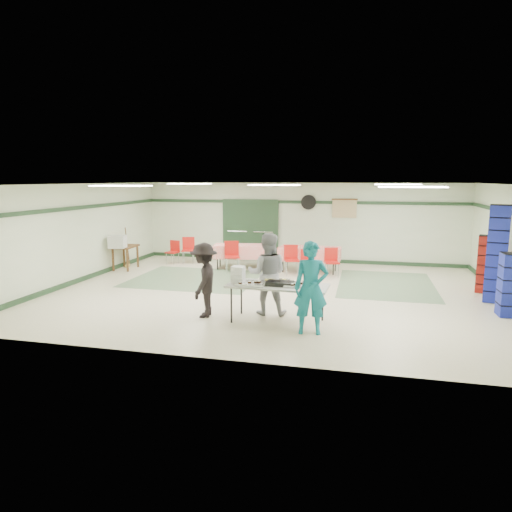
% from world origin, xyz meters
% --- Properties ---
extents(floor, '(11.00, 11.00, 0.00)m').
position_xyz_m(floor, '(0.00, 0.00, 0.00)').
color(floor, beige).
rests_on(floor, ground).
extents(ceiling, '(11.00, 11.00, 0.00)m').
position_xyz_m(ceiling, '(0.00, 0.00, 2.70)').
color(ceiling, white).
rests_on(ceiling, wall_back).
extents(wall_back, '(11.00, 0.00, 11.00)m').
position_xyz_m(wall_back, '(0.00, 4.50, 1.35)').
color(wall_back, beige).
rests_on(wall_back, floor).
extents(wall_front, '(11.00, 0.00, 11.00)m').
position_xyz_m(wall_front, '(0.00, -4.50, 1.35)').
color(wall_front, beige).
rests_on(wall_front, floor).
extents(wall_left, '(0.00, 9.00, 9.00)m').
position_xyz_m(wall_left, '(-5.50, 0.00, 1.35)').
color(wall_left, beige).
rests_on(wall_left, floor).
extents(trim_back, '(11.00, 0.06, 0.10)m').
position_xyz_m(trim_back, '(0.00, 4.47, 2.05)').
color(trim_back, '#203B22').
rests_on(trim_back, wall_back).
extents(baseboard_back, '(11.00, 0.06, 0.12)m').
position_xyz_m(baseboard_back, '(0.00, 4.47, 0.06)').
color(baseboard_back, '#203B22').
rests_on(baseboard_back, floor).
extents(trim_left, '(0.06, 9.00, 0.10)m').
position_xyz_m(trim_left, '(-5.47, 0.00, 2.05)').
color(trim_left, '#203B22').
rests_on(trim_left, wall_back).
extents(baseboard_left, '(0.06, 9.00, 0.12)m').
position_xyz_m(baseboard_left, '(-5.47, 0.00, 0.06)').
color(baseboard_left, '#203B22').
rests_on(baseboard_left, floor).
extents(baseboard_right, '(0.06, 9.00, 0.12)m').
position_xyz_m(baseboard_right, '(5.47, 0.00, 0.06)').
color(baseboard_right, '#203B22').
rests_on(baseboard_right, floor).
extents(green_patch_a, '(3.50, 3.00, 0.01)m').
position_xyz_m(green_patch_a, '(-2.50, 1.00, 0.00)').
color(green_patch_a, slate).
rests_on(green_patch_a, floor).
extents(green_patch_b, '(2.50, 3.50, 0.01)m').
position_xyz_m(green_patch_b, '(2.80, 1.50, 0.00)').
color(green_patch_b, slate).
rests_on(green_patch_b, floor).
extents(double_door_left, '(0.90, 0.06, 2.10)m').
position_xyz_m(double_door_left, '(-2.20, 4.44, 1.05)').
color(double_door_left, gray).
rests_on(double_door_left, floor).
extents(double_door_right, '(0.90, 0.06, 2.10)m').
position_xyz_m(double_door_right, '(-1.25, 4.44, 1.05)').
color(double_door_right, gray).
rests_on(double_door_right, floor).
extents(door_frame, '(2.00, 0.03, 2.15)m').
position_xyz_m(door_frame, '(-1.73, 4.42, 1.05)').
color(door_frame, '#203B22').
rests_on(door_frame, floor).
extents(wall_fan, '(0.50, 0.10, 0.50)m').
position_xyz_m(wall_fan, '(0.30, 4.44, 2.05)').
color(wall_fan, black).
rests_on(wall_fan, wall_back).
extents(scroll_banner, '(0.80, 0.02, 0.60)m').
position_xyz_m(scroll_banner, '(1.50, 4.44, 1.85)').
color(scroll_banner, tan).
rests_on(scroll_banner, wall_back).
extents(serving_table, '(2.02, 0.90, 0.76)m').
position_xyz_m(serving_table, '(0.54, -2.38, 0.72)').
color(serving_table, beige).
rests_on(serving_table, floor).
extents(sheet_tray_right, '(0.66, 0.51, 0.02)m').
position_xyz_m(sheet_tray_right, '(1.02, -2.37, 0.77)').
color(sheet_tray_right, silver).
rests_on(sheet_tray_right, serving_table).
extents(sheet_tray_mid, '(0.62, 0.48, 0.02)m').
position_xyz_m(sheet_tray_mid, '(0.43, -2.20, 0.77)').
color(sheet_tray_mid, silver).
rests_on(sheet_tray_mid, serving_table).
extents(sheet_tray_left, '(0.60, 0.47, 0.02)m').
position_xyz_m(sheet_tray_left, '(0.04, -2.48, 0.77)').
color(sheet_tray_left, silver).
rests_on(sheet_tray_left, serving_table).
extents(baking_pan, '(0.53, 0.34, 0.08)m').
position_xyz_m(baking_pan, '(0.59, -2.42, 0.80)').
color(baking_pan, black).
rests_on(baking_pan, serving_table).
extents(foam_box_stack, '(0.26, 0.24, 0.34)m').
position_xyz_m(foam_box_stack, '(-0.27, -2.38, 0.93)').
color(foam_box_stack, white).
rests_on(foam_box_stack, serving_table).
extents(volunteer_teal, '(0.68, 0.50, 1.72)m').
position_xyz_m(volunteer_teal, '(1.27, -2.91, 0.86)').
color(volunteer_teal, '#126E81').
rests_on(volunteer_teal, floor).
extents(volunteer_grey, '(0.91, 0.75, 1.72)m').
position_xyz_m(volunteer_grey, '(0.23, -1.88, 0.86)').
color(volunteer_grey, '#949399').
rests_on(volunteer_grey, floor).
extents(volunteer_dark, '(0.67, 1.05, 1.54)m').
position_xyz_m(volunteer_dark, '(-1.00, -2.36, 0.77)').
color(volunteer_dark, black).
rests_on(volunteer_dark, floor).
extents(dining_table_a, '(1.88, 0.90, 0.77)m').
position_xyz_m(dining_table_a, '(0.56, 2.78, 0.57)').
color(dining_table_a, red).
rests_on(dining_table_a, floor).
extents(dining_table_b, '(1.78, 1.02, 0.77)m').
position_xyz_m(dining_table_b, '(-1.64, 2.78, 0.57)').
color(dining_table_b, red).
rests_on(dining_table_b, floor).
extents(chair_a, '(0.39, 0.39, 0.77)m').
position_xyz_m(chair_a, '(0.54, 2.20, 0.47)').
color(chair_a, '#B11F0E').
rests_on(chair_a, floor).
extents(chair_b, '(0.52, 0.52, 0.89)m').
position_xyz_m(chair_b, '(0.09, 2.21, 0.54)').
color(chair_b, '#B11F0E').
rests_on(chair_b, floor).
extents(chair_c, '(0.48, 0.48, 0.85)m').
position_xyz_m(chair_c, '(1.27, 2.20, 0.52)').
color(chair_c, '#B11F0E').
rests_on(chair_c, floor).
extents(chair_d, '(0.57, 0.57, 0.94)m').
position_xyz_m(chair_d, '(-1.76, 2.21, 0.58)').
color(chair_d, '#B11F0E').
rests_on(chair_d, floor).
extents(chair_loose_a, '(0.51, 0.51, 0.88)m').
position_xyz_m(chair_loose_a, '(-3.60, 3.26, 0.54)').
color(chair_loose_a, '#B11F0E').
rests_on(chair_loose_a, floor).
extents(chair_loose_b, '(0.43, 0.43, 0.78)m').
position_xyz_m(chair_loose_b, '(-4.05, 3.05, 0.48)').
color(chair_loose_b, '#B11F0E').
rests_on(chair_loose_b, floor).
extents(crate_stack_blue_a, '(0.53, 0.53, 2.26)m').
position_xyz_m(crate_stack_blue_a, '(5.15, 0.27, 1.13)').
color(crate_stack_blue_a, '#1A2A9C').
rests_on(crate_stack_blue_a, floor).
extents(crate_stack_red, '(0.45, 0.45, 1.45)m').
position_xyz_m(crate_stack_red, '(5.15, 1.20, 0.72)').
color(crate_stack_red, maroon).
rests_on(crate_stack_red, floor).
extents(crate_stack_blue_b, '(0.42, 0.42, 1.33)m').
position_xyz_m(crate_stack_blue_b, '(5.15, -0.89, 0.67)').
color(crate_stack_blue_b, '#1A2A9C').
rests_on(crate_stack_blue_b, floor).
extents(printer_table, '(0.65, 0.95, 0.74)m').
position_xyz_m(printer_table, '(-5.15, 1.83, 0.64)').
color(printer_table, brown).
rests_on(printer_table, floor).
extents(office_printer, '(0.56, 0.52, 0.38)m').
position_xyz_m(office_printer, '(-5.15, 1.38, 0.93)').
color(office_printer, beige).
rests_on(office_printer, printer_table).
extents(broom, '(0.04, 0.21, 1.28)m').
position_xyz_m(broom, '(-5.23, 2.11, 0.67)').
color(broom, brown).
rests_on(broom, floor).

